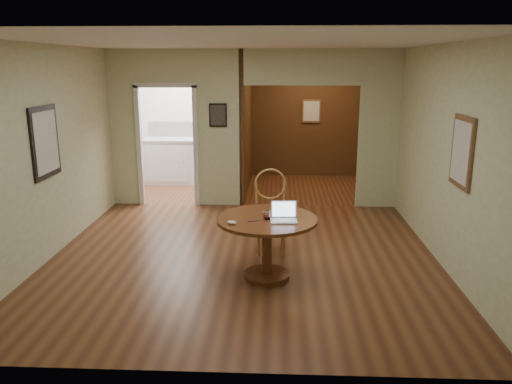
{
  "coord_description": "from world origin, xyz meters",
  "views": [
    {
      "loc": [
        0.44,
        -6.07,
        2.44
      ],
      "look_at": [
        0.17,
        -0.2,
        0.94
      ],
      "focal_mm": 35.0,
      "sensor_mm": 36.0,
      "label": 1
    }
  ],
  "objects_px": {
    "chair": "(271,206)",
    "open_laptop": "(284,215)",
    "closed_laptop": "(275,214)",
    "dining_table": "(267,233)"
  },
  "relations": [
    {
      "from": "chair",
      "to": "open_laptop",
      "type": "height_order",
      "value": "chair"
    },
    {
      "from": "closed_laptop",
      "to": "open_laptop",
      "type": "bearing_deg",
      "value": -56.65
    },
    {
      "from": "chair",
      "to": "closed_laptop",
      "type": "distance_m",
      "value": 0.79
    },
    {
      "from": "dining_table",
      "to": "chair",
      "type": "height_order",
      "value": "chair"
    },
    {
      "from": "dining_table",
      "to": "chair",
      "type": "bearing_deg",
      "value": 88.25
    },
    {
      "from": "chair",
      "to": "open_laptop",
      "type": "bearing_deg",
      "value": -84.9
    },
    {
      "from": "open_laptop",
      "to": "closed_laptop",
      "type": "xyz_separation_m",
      "value": [
        -0.1,
        0.2,
        -0.05
      ]
    },
    {
      "from": "dining_table",
      "to": "chair",
      "type": "xyz_separation_m",
      "value": [
        0.03,
        0.91,
        0.07
      ]
    },
    {
      "from": "chair",
      "to": "closed_laptop",
      "type": "relative_size",
      "value": 3.61
    },
    {
      "from": "dining_table",
      "to": "closed_laptop",
      "type": "relative_size",
      "value": 3.83
    }
  ]
}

